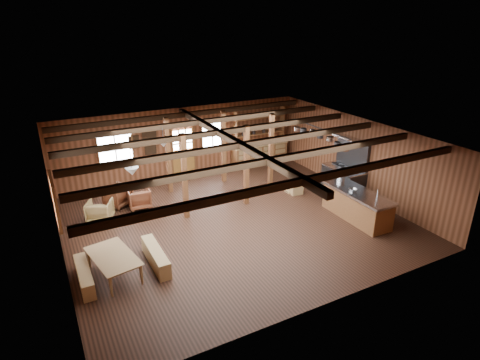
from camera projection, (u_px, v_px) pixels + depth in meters
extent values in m
cube|color=black|center=(233.00, 222.00, 12.76)|extent=(10.00, 9.00, 0.02)
cube|color=black|center=(233.00, 136.00, 11.69)|extent=(10.00, 9.00, 0.02)
cube|color=#502B16|center=(56.00, 216.00, 10.07)|extent=(0.02, 9.00, 2.80)
cube|color=#502B16|center=(358.00, 156.00, 14.38)|extent=(0.02, 9.00, 2.80)
cube|color=#502B16|center=(182.00, 143.00, 15.92)|extent=(10.00, 0.02, 2.80)
cube|color=#502B16|center=(329.00, 252.00, 8.53)|extent=(10.00, 0.02, 2.80)
cube|color=black|center=(304.00, 181.00, 8.88)|extent=(9.80, 0.12, 0.18)
cube|color=black|center=(269.00, 161.00, 10.10)|extent=(9.80, 0.12, 0.18)
cube|color=black|center=(241.00, 145.00, 11.33)|extent=(9.80, 0.12, 0.18)
cube|color=black|center=(219.00, 132.00, 12.56)|extent=(9.80, 0.12, 0.18)
cube|color=black|center=(200.00, 122.00, 13.79)|extent=(9.80, 0.12, 0.18)
cube|color=black|center=(187.00, 114.00, 14.85)|extent=(9.80, 0.12, 0.18)
cube|color=black|center=(233.00, 141.00, 11.74)|extent=(0.18, 8.82, 0.18)
cube|color=#4E3316|center=(185.00, 177.00, 12.53)|extent=(0.15, 0.15, 2.80)
cube|color=#4E3316|center=(168.00, 156.00, 14.42)|extent=(0.15, 0.15, 2.80)
cube|color=#4E3316|center=(246.00, 166.00, 13.48)|extent=(0.15, 0.15, 2.80)
cube|color=#4E3316|center=(223.00, 147.00, 15.36)|extent=(0.15, 0.15, 2.80)
cube|color=#4E3316|center=(271.00, 150.00, 14.98)|extent=(0.15, 0.15, 2.80)
cube|color=brown|center=(184.00, 163.00, 16.19)|extent=(0.90, 0.06, 1.10)
cube|color=#4E3316|center=(172.00, 153.00, 15.80)|extent=(0.06, 0.08, 2.10)
cube|color=#4E3316|center=(194.00, 150.00, 16.21)|extent=(0.06, 0.08, 2.10)
cube|color=#4E3316|center=(182.00, 125.00, 15.60)|extent=(1.02, 0.08, 0.06)
cube|color=white|center=(182.00, 139.00, 15.81)|extent=(0.84, 0.02, 0.90)
cube|color=white|center=(115.00, 147.00, 14.69)|extent=(1.20, 0.02, 1.20)
cube|color=#4E3316|center=(115.00, 147.00, 14.69)|extent=(1.32, 0.06, 1.32)
cube|color=white|center=(212.00, 134.00, 16.36)|extent=(0.90, 0.02, 1.20)
cube|color=#4E3316|center=(212.00, 134.00, 16.36)|extent=(1.02, 0.06, 1.32)
cube|color=white|center=(55.00, 201.00, 10.43)|extent=(0.02, 1.20, 1.20)
cube|color=#4E3316|center=(55.00, 201.00, 10.43)|extent=(0.14, 1.24, 1.32)
cube|color=beige|center=(149.00, 137.00, 15.17)|extent=(0.50, 0.03, 0.40)
cube|color=black|center=(150.00, 138.00, 15.16)|extent=(0.55, 0.02, 0.45)
cube|color=beige|center=(134.00, 142.00, 14.95)|extent=(0.35, 0.03, 0.45)
cube|color=black|center=(134.00, 142.00, 14.94)|extent=(0.40, 0.02, 0.50)
cube|color=beige|center=(151.00, 150.00, 15.36)|extent=(0.40, 0.03, 0.30)
cube|color=black|center=(151.00, 150.00, 15.35)|extent=(0.45, 0.02, 0.35)
cube|color=brown|center=(259.00, 155.00, 17.49)|extent=(2.50, 0.55, 0.90)
cube|color=#997845|center=(260.00, 144.00, 17.29)|extent=(2.55, 0.60, 0.06)
cube|color=brown|center=(259.00, 133.00, 17.17)|extent=(2.30, 0.35, 0.04)
cube|color=brown|center=(259.00, 125.00, 17.04)|extent=(2.30, 0.35, 0.04)
cube|color=brown|center=(260.00, 117.00, 16.91)|extent=(2.30, 0.35, 0.04)
cube|color=brown|center=(235.00, 129.00, 16.54)|extent=(0.04, 0.35, 1.40)
cube|color=brown|center=(282.00, 122.00, 17.53)|extent=(0.04, 0.35, 1.40)
cylinder|color=#2D2D30|center=(131.00, 160.00, 10.49)|extent=(0.02, 0.02, 0.45)
cone|color=silver|center=(132.00, 171.00, 10.61)|extent=(0.36, 0.36, 0.22)
cylinder|color=#2D2D30|center=(163.00, 134.00, 12.77)|extent=(0.02, 0.02, 0.45)
cone|color=silver|center=(164.00, 144.00, 12.90)|extent=(0.36, 0.36, 0.22)
cylinder|color=#2D2D30|center=(320.00, 128.00, 13.52)|extent=(0.04, 3.00, 0.04)
cylinder|color=#2D2D30|center=(345.00, 142.00, 12.43)|extent=(0.01, 0.01, 0.25)
cylinder|color=#AEB0B5|center=(345.00, 148.00, 12.51)|extent=(0.27, 0.27, 0.14)
cylinder|color=#2D2D30|center=(338.00, 138.00, 12.84)|extent=(0.01, 0.01, 0.24)
cylinder|color=#2D2D30|center=(337.00, 144.00, 12.91)|extent=(0.20, 0.20, 0.14)
cylinder|color=#2D2D30|center=(330.00, 134.00, 13.23)|extent=(0.01, 0.01, 0.19)
cylinder|color=#AEB0B5|center=(330.00, 139.00, 13.29)|extent=(0.24, 0.24, 0.14)
cylinder|color=#2D2D30|center=(320.00, 131.00, 13.57)|extent=(0.01, 0.01, 0.20)
cylinder|color=#2D2D30|center=(320.00, 136.00, 13.63)|extent=(0.22, 0.22, 0.14)
cylinder|color=#2D2D30|center=(313.00, 127.00, 13.94)|extent=(0.01, 0.01, 0.15)
cylinder|color=#AEB0B5|center=(312.00, 131.00, 13.99)|extent=(0.19, 0.19, 0.14)
cylinder|color=#2D2D30|center=(304.00, 125.00, 14.29)|extent=(0.01, 0.01, 0.21)
cylinder|color=#2D2D30|center=(303.00, 130.00, 14.36)|extent=(0.23, 0.23, 0.14)
cylinder|color=#2D2D30|center=(297.00, 123.00, 14.69)|extent=(0.01, 0.01, 0.27)
cylinder|color=#AEB0B5|center=(297.00, 129.00, 14.77)|extent=(0.24, 0.24, 0.14)
cube|color=brown|center=(356.00, 206.00, 12.82)|extent=(0.82, 2.41, 0.86)
cube|color=#AEB0B5|center=(358.00, 193.00, 12.64)|extent=(0.90, 2.51, 0.08)
cylinder|color=#2D2D30|center=(372.00, 200.00, 12.15)|extent=(0.44, 0.44, 0.06)
cylinder|color=#AEB0B5|center=(378.00, 194.00, 12.18)|extent=(0.03, 0.03, 0.30)
cube|color=#997845|center=(296.00, 188.00, 14.66)|extent=(0.51, 0.38, 0.43)
cube|color=#2D2D30|center=(343.00, 181.00, 14.70)|extent=(0.83, 1.55, 0.93)
cube|color=#AEB0B5|center=(344.00, 168.00, 14.51)|extent=(0.85, 1.57, 0.04)
cube|color=#2D2D30|center=(353.00, 153.00, 14.44)|extent=(0.12, 1.55, 1.03)
cube|color=#AEB0B5|center=(352.00, 139.00, 14.19)|extent=(0.40, 1.65, 0.05)
imported|color=olive|center=(115.00, 265.00, 10.02)|extent=(1.21, 1.80, 0.58)
cube|color=#997845|center=(84.00, 276.00, 9.72)|extent=(0.29, 1.55, 0.43)
cube|color=#997845|center=(156.00, 257.00, 10.48)|extent=(0.31, 1.67, 0.46)
imported|color=brown|center=(118.00, 196.00, 13.73)|extent=(1.04, 1.05, 0.70)
imported|color=brown|center=(139.00, 198.00, 13.61)|extent=(0.77, 0.79, 0.67)
imported|color=olive|center=(100.00, 211.00, 12.70)|extent=(0.98, 0.99, 0.68)
cylinder|color=#AEB0B5|center=(341.00, 178.00, 13.42)|extent=(0.27, 0.27, 0.16)
imported|color=silver|center=(353.00, 190.00, 12.69)|extent=(0.27, 0.27, 0.06)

